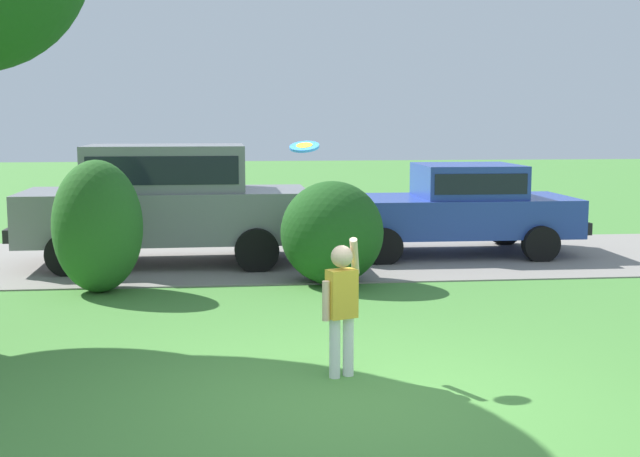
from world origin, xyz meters
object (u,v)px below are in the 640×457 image
parked_sedan (455,206)px  child_thrower (342,299)px  frisbee (304,147)px  parked_suv (166,198)px

parked_sedan → child_thrower: parked_sedan is taller
frisbee → child_thrower: bearing=-59.3°
parked_suv → frisbee: frisbee is taller
parked_sedan → frisbee: frisbee is taller
parked_sedan → parked_suv: bearing=-174.6°
parked_suv → child_thrower: 6.53m
parked_sedan → frisbee: size_ratio=15.27×
parked_sedan → frisbee: bearing=-117.0°
child_thrower → parked_sedan: bearing=66.8°
parked_sedan → frisbee: 7.04m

